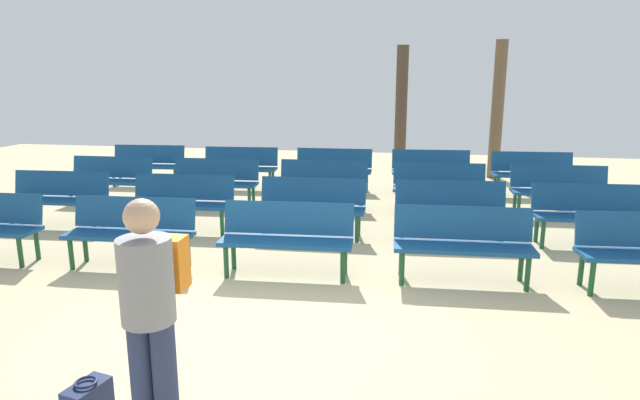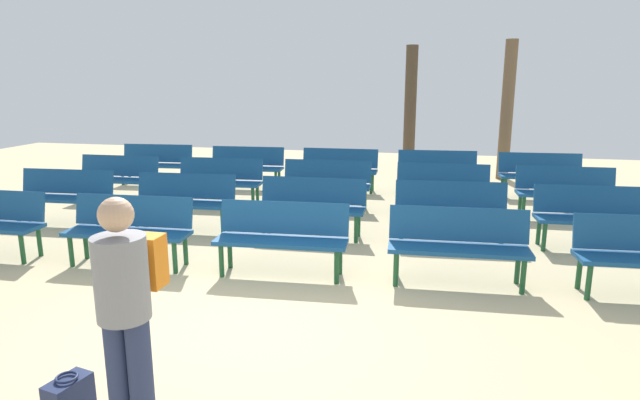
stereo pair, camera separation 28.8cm
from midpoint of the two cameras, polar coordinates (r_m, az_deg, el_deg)
ground_plane at (r=5.30m, az=-6.07°, el=-13.69°), size 25.09×25.09×0.00m
bench_r0_c1 at (r=7.24m, az=-18.45°, el=-2.63°), size 1.62×0.55×0.87m
bench_r0_c2 at (r=6.54m, az=-2.77°, el=-3.61°), size 1.62×0.57×0.87m
bench_r0_c3 at (r=6.49m, az=15.67°, el=-4.24°), size 1.62×0.56×0.87m
bench_r1_c0 at (r=9.68m, az=-24.70°, el=0.67°), size 1.63×0.58×0.87m
bench_r1_c1 at (r=8.67m, az=-13.30°, el=0.20°), size 1.62×0.57×0.87m
bench_r1_c2 at (r=8.09m, az=0.16°, el=-0.35°), size 1.61×0.53×0.87m
bench_r1_c3 at (r=8.06m, az=14.69°, el=-0.83°), size 1.63×0.59×0.87m
bench_r1_c4 at (r=8.47m, az=27.98°, el=-1.28°), size 1.63×0.58×0.87m
bench_r2_c0 at (r=11.03m, az=-20.01°, el=2.46°), size 1.61×0.52×0.87m
bench_r2_c1 at (r=10.20m, az=-9.81°, el=2.25°), size 1.63×0.58×0.87m
bench_r2_c2 at (r=9.79m, az=1.54°, el=1.99°), size 1.62×0.55×0.87m
bench_r2_c3 at (r=9.68m, az=13.70°, el=1.50°), size 1.61×0.52×0.87m
bench_r2_c4 at (r=10.05m, az=25.34°, el=1.02°), size 1.62×0.54×0.87m
bench_r3_c0 at (r=12.59m, az=-16.36°, el=3.94°), size 1.63×0.60×0.87m
bench_r3_c1 at (r=11.77m, az=-7.09°, el=3.76°), size 1.63×0.58×0.87m
bench_r3_c2 at (r=11.38m, az=2.79°, el=3.53°), size 1.61×0.52×0.87m
bench_r3_c3 at (r=11.37m, az=13.02°, el=3.20°), size 1.63×0.60×0.87m
bench_r3_c4 at (r=11.63m, az=22.99°, el=2.72°), size 1.63×0.59×0.87m
tree_0 at (r=13.32m, az=19.79°, el=8.89°), size 0.28×0.28×3.19m
tree_1 at (r=14.10m, az=10.12°, el=9.52°), size 0.30×0.30×3.13m
visitor_with_backpack at (r=3.71m, az=-17.67°, el=-10.42°), size 0.34×0.52×1.65m
handbag at (r=4.43m, az=-23.31°, el=-18.51°), size 0.25×0.35×0.29m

